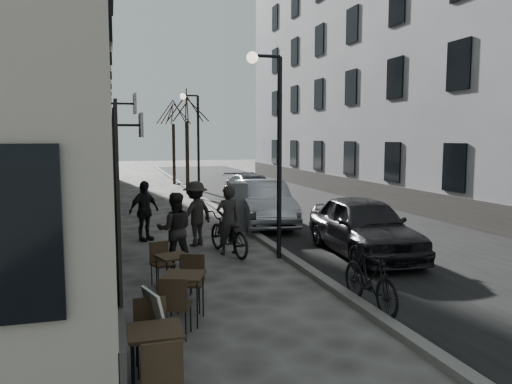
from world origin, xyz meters
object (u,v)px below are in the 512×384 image
car_far (252,190)px  bistro_set_a (156,354)px  streetlamp_far (195,135)px  sign_board (160,334)px  moped (370,278)px  car_mid (262,203)px  bistro_set_b (184,293)px  utility_cabinet (237,205)px  bistro_set_c (174,270)px  tree_near (187,107)px  pedestrian_near (175,229)px  pedestrian_mid (195,214)px  car_near (364,226)px  tree_far (173,112)px  streetlamp_near (273,133)px  bicycle (228,233)px  pedestrian_far (144,211)px

car_far → bistro_set_a: bearing=-111.3°
streetlamp_far → sign_board: streetlamp_far is taller
sign_board → streetlamp_far: bearing=62.6°
moped → car_mid: bearing=85.1°
bistro_set_b → utility_cabinet: 8.54m
bistro_set_a → bistro_set_c: 3.92m
moped → sign_board: bearing=-163.6°
tree_near → pedestrian_near: 15.73m
bistro_set_b → car_far: size_ratio=0.36×
streetlamp_far → pedestrian_near: 12.52m
utility_cabinet → pedestrian_near: bearing=-114.1°
pedestrian_mid → car_near: pedestrian_mid is taller
bistro_set_a → sign_board: (0.12, 0.78, -0.06)m
tree_far → pedestrian_near: tree_far is taller
pedestrian_near → pedestrian_mid: (0.83, 2.10, 0.03)m
bistro_set_b → bistro_set_a: bearing=-86.5°
bistro_set_c → pedestrian_mid: 4.30m
streetlamp_near → moped: 4.80m
bistro_set_a → car_far: 16.89m
streetlamp_near → tree_near: 15.08m
sign_board → pedestrian_near: 5.20m
bistro_set_a → car_mid: bearing=66.3°
bistro_set_c → car_near: (5.11, 1.77, 0.31)m
streetlamp_far → bistro_set_b: streetlamp_far is taller
car_mid → streetlamp_far: bearing=104.8°
pedestrian_mid → car_near: size_ratio=0.41×
streetlamp_near → bicycle: bearing=142.2°
utility_cabinet → pedestrian_far: 3.33m
car_near → moped: size_ratio=2.40×
tree_far → utility_cabinet: (0.08, -16.73, -3.88)m
moped → car_near: bearing=62.6°
tree_far → car_mid: (1.10, -16.22, -3.89)m
bistro_set_a → car_mid: 11.66m
pedestrian_far → car_far: (5.24, 6.84, -0.21)m
bistro_set_a → pedestrian_mid: 8.19m
bistro_set_a → bistro_set_b: bearing=73.3°
bistro_set_c → car_mid: (3.90, 6.87, 0.32)m
utility_cabinet → bistro_set_a: bearing=-102.3°
tree_far → sign_board: 26.72m
pedestrian_mid → moped: (2.14, -6.04, -0.35)m
tree_near → utility_cabinet: (0.08, -10.73, -3.88)m
streetlamp_far → utility_cabinet: 8.09m
tree_near → sign_board: (-3.36, -20.17, -4.25)m
pedestrian_far → car_mid: size_ratio=0.38×
sign_board → bicycle: 6.36m
streetlamp_far → pedestrian_near: size_ratio=2.88×
tree_far → pedestrian_far: 18.53m
streetlamp_near → sign_board: (-3.29, -5.17, -2.74)m
pedestrian_mid → car_far: (3.90, 7.92, -0.24)m
tree_far → sign_board: bearing=-97.3°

